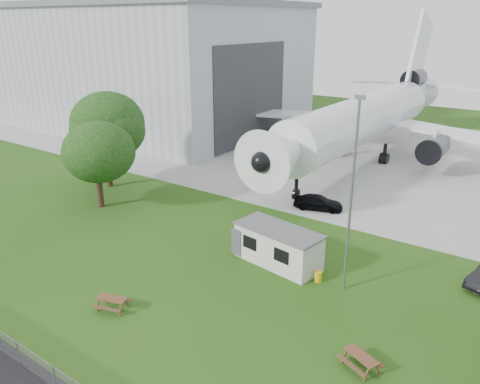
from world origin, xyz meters
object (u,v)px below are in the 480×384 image
Objects in this scene: hangar at (152,65)px; airliner at (368,115)px; picnic_west at (113,309)px; picnic_east at (360,368)px; site_cabin at (278,246)px.

hangar reaches higher than airliner.
picnic_west is at bearing -47.80° from hangar.
picnic_west is 1.00× the size of picnic_east.
airliner is 38.89m from picnic_east.
airliner reaches higher than picnic_east.
hangar is at bearing 144.45° from site_cabin.
airliner is (35.97, -0.14, -4.14)m from hangar.
site_cabin is 11.09m from picnic_east.
site_cabin is at bearing -35.55° from hangar.
site_cabin is at bearing 47.44° from picnic_west.
airliner is 26.52× the size of picnic_east.
airliner is at bearing 73.44° from picnic_west.
picnic_west is at bearing -89.91° from airliner.
site_cabin is at bearing 165.29° from picnic_east.
picnic_east is at bearing -69.01° from airliner.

